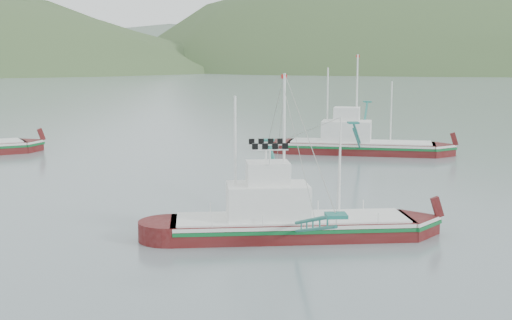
{
  "coord_description": "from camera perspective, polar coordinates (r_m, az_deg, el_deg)",
  "views": [
    {
      "loc": [
        -2.32,
        -37.33,
        9.67
      ],
      "look_at": [
        0.0,
        6.0,
        3.2
      ],
      "focal_mm": 50.0,
      "sensor_mm": 36.0,
      "label": 1
    }
  ],
  "objects": [
    {
      "name": "main_boat",
      "position": [
        37.86,
        2.55,
        -4.23
      ],
      "size": [
        12.89,
        23.16,
        9.37
      ],
      "rotation": [
        0.0,
        0.0,
        0.04
      ],
      "color": "#480C0C",
      "rests_on": "ground"
    },
    {
      "name": "bg_boat_right",
      "position": [
        70.2,
        8.28,
        2.04
      ],
      "size": [
        14.68,
        25.25,
        10.4
      ],
      "rotation": [
        0.0,
        0.0,
        -0.25
      ],
      "color": "#480C0C",
      "rests_on": "ground"
    },
    {
      "name": "ground",
      "position": [
        38.63,
        0.48,
        -6.01
      ],
      "size": [
        1200.0,
        1200.0,
        0.0
      ],
      "primitive_type": "plane",
      "color": "slate",
      "rests_on": "ground"
    },
    {
      "name": "ridge_distant",
      "position": [
        598.28,
        0.03,
        7.55
      ],
      "size": [
        960.0,
        400.0,
        240.0
      ],
      "primitive_type": "ellipsoid",
      "color": "slate",
      "rests_on": "ground"
    }
  ]
}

